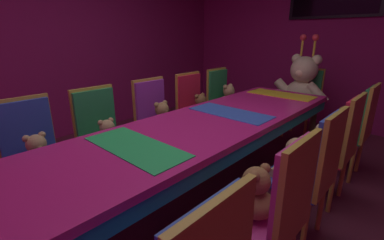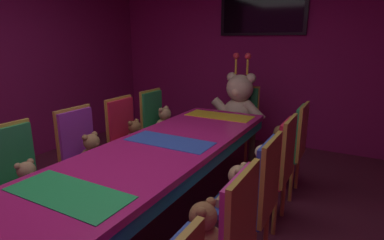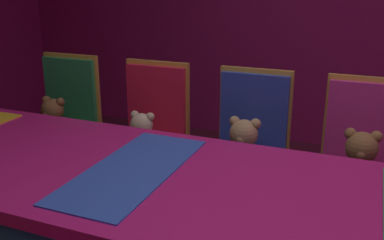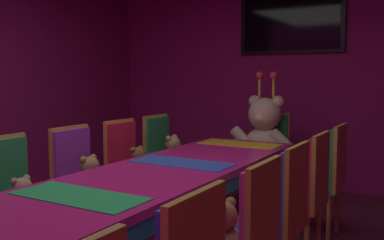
# 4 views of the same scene
# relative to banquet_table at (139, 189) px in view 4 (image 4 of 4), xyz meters

# --- Properties ---
(wall_back) EXTENTS (5.20, 0.12, 2.80)m
(wall_back) POSITION_rel_banquet_table_xyz_m (0.00, 3.20, 0.74)
(wall_back) COLOR #8C1959
(wall_back) RESTS_ON ground_plane
(banquet_table) EXTENTS (0.90, 3.77, 0.75)m
(banquet_table) POSITION_rel_banquet_table_xyz_m (0.00, 0.00, 0.00)
(banquet_table) COLOR #C61E72
(banquet_table) RESTS_ON ground_plane
(chair_left_2) EXTENTS (0.42, 0.41, 0.98)m
(chair_left_2) POSITION_rel_banquet_table_xyz_m (-0.85, -0.33, -0.06)
(chair_left_2) COLOR #268C4C
(chair_left_2) RESTS_ON ground_plane
(teddy_left_2) EXTENTS (0.22, 0.28, 0.27)m
(teddy_left_2) POSITION_rel_banquet_table_xyz_m (-0.71, -0.33, -0.08)
(teddy_left_2) COLOR tan
(teddy_left_2) RESTS_ON chair_left_2
(chair_left_3) EXTENTS (0.42, 0.41, 0.98)m
(chair_left_3) POSITION_rel_banquet_table_xyz_m (-0.87, 0.32, -0.06)
(chair_left_3) COLOR purple
(chair_left_3) RESTS_ON ground_plane
(teddy_left_3) EXTENTS (0.25, 0.32, 0.31)m
(teddy_left_3) POSITION_rel_banquet_table_xyz_m (-0.72, 0.32, -0.07)
(teddy_left_3) COLOR #9E7247
(teddy_left_3) RESTS_ON chair_left_3
(chair_left_4) EXTENTS (0.42, 0.41, 0.98)m
(chair_left_4) POSITION_rel_banquet_table_xyz_m (-0.86, 0.94, -0.06)
(chair_left_4) COLOR red
(chair_left_4) RESTS_ON ground_plane
(teddy_left_4) EXTENTS (0.24, 0.31, 0.29)m
(teddy_left_4) POSITION_rel_banquet_table_xyz_m (-0.72, 0.94, -0.07)
(teddy_left_4) COLOR brown
(teddy_left_4) RESTS_ON chair_left_4
(chair_left_5) EXTENTS (0.42, 0.41, 0.98)m
(chair_left_5) POSITION_rel_banquet_table_xyz_m (-0.86, 1.54, -0.06)
(chair_left_5) COLOR #268C4C
(chair_left_5) RESTS_ON ground_plane
(teddy_left_5) EXTENTS (0.27, 0.35, 0.33)m
(teddy_left_5) POSITION_rel_banquet_table_xyz_m (-0.72, 1.54, -0.06)
(teddy_left_5) COLOR tan
(teddy_left_5) RESTS_ON chair_left_5
(chair_right_2) EXTENTS (0.42, 0.41, 0.98)m
(chair_right_2) POSITION_rel_banquet_table_xyz_m (0.89, -0.29, -0.06)
(chair_right_2) COLOR #CC338C
(chair_right_2) RESTS_ON ground_plane
(teddy_right_2) EXTENTS (0.25, 0.33, 0.31)m
(teddy_right_2) POSITION_rel_banquet_table_xyz_m (0.74, -0.29, -0.07)
(teddy_right_2) COLOR olive
(teddy_right_2) RESTS_ON chair_right_2
(chair_right_3) EXTENTS (0.42, 0.41, 0.98)m
(chair_right_3) POSITION_rel_banquet_table_xyz_m (0.87, 0.29, -0.06)
(chair_right_3) COLOR #2D47B2
(chair_right_3) RESTS_ON ground_plane
(teddy_right_3) EXTENTS (0.25, 0.32, 0.30)m
(teddy_right_3) POSITION_rel_banquet_table_xyz_m (0.73, 0.29, -0.07)
(teddy_right_3) COLOR tan
(teddy_right_3) RESTS_ON chair_right_3
(chair_right_4) EXTENTS (0.42, 0.41, 0.98)m
(chair_right_4) POSITION_rel_banquet_table_xyz_m (0.86, 0.90, -0.06)
(chair_right_4) COLOR red
(chair_right_4) RESTS_ON ground_plane
(teddy_right_4) EXTENTS (0.22, 0.28, 0.27)m
(teddy_right_4) POSITION_rel_banquet_table_xyz_m (0.72, 0.90, -0.09)
(teddy_right_4) COLOR beige
(teddy_right_4) RESTS_ON chair_right_4
(chair_right_5) EXTENTS (0.42, 0.41, 0.98)m
(chair_right_5) POSITION_rel_banquet_table_xyz_m (0.87, 1.53, -0.06)
(chair_right_5) COLOR #268C4C
(chair_right_5) RESTS_ON ground_plane
(teddy_right_5) EXTENTS (0.24, 0.30, 0.29)m
(teddy_right_5) POSITION_rel_banquet_table_xyz_m (0.73, 1.53, -0.08)
(teddy_right_5) COLOR brown
(teddy_right_5) RESTS_ON chair_right_5
(throne_chair) EXTENTS (0.41, 0.42, 0.98)m
(throne_chair) POSITION_rel_banquet_table_xyz_m (0.00, 2.43, -0.06)
(throne_chair) COLOR #268C4C
(throne_chair) RESTS_ON ground_plane
(king_teddy_bear) EXTENTS (0.76, 0.59, 0.98)m
(king_teddy_bear) POSITION_rel_banquet_table_xyz_m (0.00, 2.25, 0.11)
(king_teddy_bear) COLOR beige
(king_teddy_bear) RESTS_ON throne_chair
(wall_tv) EXTENTS (1.31, 0.06, 0.76)m
(wall_tv) POSITION_rel_banquet_table_xyz_m (0.00, 3.11, 1.39)
(wall_tv) COLOR black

